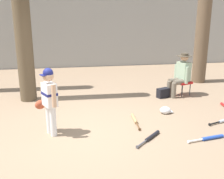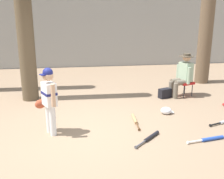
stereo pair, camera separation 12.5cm
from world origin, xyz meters
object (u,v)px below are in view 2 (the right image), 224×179
at_px(bat_blue_youth, 210,139).
at_px(batting_helmet_white, 166,111).
at_px(bat_black_composite, 150,137).
at_px(tree_behind_spectator, 207,14).
at_px(handbag_beside_stool, 165,93).
at_px(young_ballplayer, 49,97).
at_px(seated_spectator, 183,74).
at_px(folding_stool, 185,83).
at_px(bat_wood_tan, 135,120).

distance_m(bat_blue_youth, batting_helmet_white, 1.48).
bearing_deg(bat_black_composite, tree_behind_spectator, 53.21).
bearing_deg(handbag_beside_stool, tree_behind_spectator, 39.64).
height_order(young_ballplayer, bat_black_composite, young_ballplayer).
bearing_deg(handbag_beside_stool, seated_spectator, 10.01).
distance_m(folding_stool, handbag_beside_stool, 0.67).
relative_size(young_ballplayer, batting_helmet_white, 4.37).
bearing_deg(seated_spectator, bat_blue_youth, -101.68).
distance_m(handbag_beside_stool, bat_black_composite, 2.65).
height_order(handbag_beside_stool, bat_blue_youth, handbag_beside_stool).
bearing_deg(folding_stool, bat_black_composite, -124.34).
height_order(handbag_beside_stool, batting_helmet_white, handbag_beside_stool).
xyz_separation_m(folding_stool, batting_helmet_white, (-0.99, -1.31, -0.29)).
bearing_deg(folding_stool, batting_helmet_white, -126.99).
bearing_deg(bat_blue_youth, bat_black_composite, 168.34).
height_order(tree_behind_spectator, batting_helmet_white, tree_behind_spectator).
distance_m(seated_spectator, bat_blue_youth, 2.84).
bearing_deg(bat_wood_tan, bat_blue_youth, -43.55).
distance_m(folding_stool, bat_wood_tan, 2.47).
height_order(young_ballplayer, folding_stool, young_ballplayer).
relative_size(bat_wood_tan, bat_black_composite, 1.36).
xyz_separation_m(tree_behind_spectator, bat_blue_youth, (-1.84, -4.12, -2.18)).
bearing_deg(tree_behind_spectator, handbag_beside_stool, -140.36).
bearing_deg(batting_helmet_white, seated_spectator, 55.06).
distance_m(seated_spectator, batting_helmet_white, 1.66).
relative_size(seated_spectator, bat_wood_tan, 1.45).
distance_m(handbag_beside_stool, bat_wood_tan, 1.94).
bearing_deg(bat_blue_youth, batting_helmet_white, 102.93).
bearing_deg(seated_spectator, folding_stool, 18.66).
height_order(young_ballplayer, bat_wood_tan, young_ballplayer).
height_order(seated_spectator, handbag_beside_stool, seated_spectator).
height_order(young_ballplayer, seated_spectator, young_ballplayer).
xyz_separation_m(folding_stool, bat_blue_youth, (-0.65, -2.75, -0.33)).
bearing_deg(seated_spectator, batting_helmet_white, -124.94).
bearing_deg(folding_stool, tree_behind_spectator, 49.05).
relative_size(tree_behind_spectator, bat_black_composite, 8.30).
xyz_separation_m(tree_behind_spectator, seated_spectator, (-1.28, -1.40, -1.57)).
distance_m(young_ballplayer, folding_stool, 4.11).
bearing_deg(bat_black_composite, bat_blue_youth, -11.66).
relative_size(seated_spectator, batting_helmet_white, 4.02).
bearing_deg(tree_behind_spectator, batting_helmet_white, -129.07).
relative_size(folding_stool, batting_helmet_white, 1.70).
relative_size(folding_stool, bat_wood_tan, 0.61).
distance_m(tree_behind_spectator, bat_black_composite, 5.33).
height_order(bat_wood_tan, bat_black_composite, same).
relative_size(young_ballplayer, bat_black_composite, 2.13).
xyz_separation_m(seated_spectator, bat_blue_youth, (-0.56, -2.72, -0.61)).
relative_size(young_ballplayer, seated_spectator, 1.09).
bearing_deg(tree_behind_spectator, young_ballplayer, -144.73).
relative_size(young_ballplayer, bat_wood_tan, 1.57).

